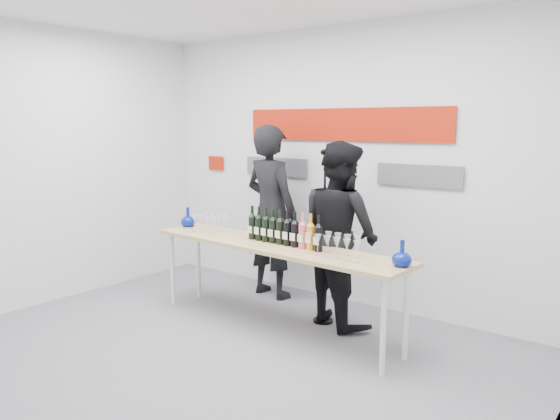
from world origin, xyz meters
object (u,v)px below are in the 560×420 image
at_px(tasting_table, 274,251).
at_px(mic_stand, 324,271).
at_px(presenter_right, 340,233).
at_px(presenter_left, 271,212).

bearing_deg(tasting_table, mic_stand, 61.17).
bearing_deg(presenter_right, mic_stand, 63.72).
xyz_separation_m(presenter_left, presenter_right, (1.07, -0.26, -0.07)).
xyz_separation_m(presenter_left, mic_stand, (0.95, -0.36, -0.45)).
relative_size(tasting_table, presenter_right, 1.56).
height_order(presenter_left, mic_stand, presenter_left).
height_order(tasting_table, presenter_right, presenter_right).
bearing_deg(presenter_left, tasting_table, 136.18).
bearing_deg(presenter_left, presenter_right, 172.67).
distance_m(presenter_left, presenter_right, 1.11).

